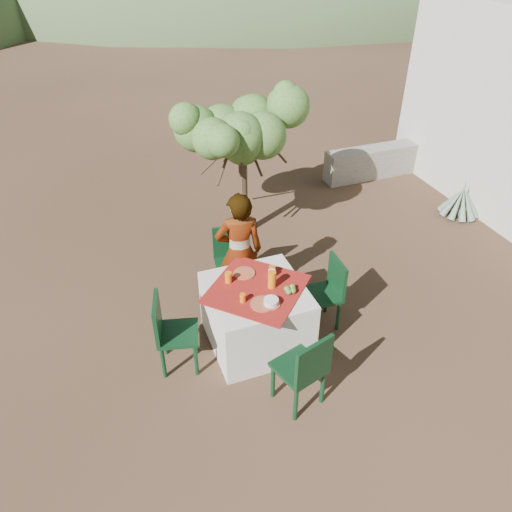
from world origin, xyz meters
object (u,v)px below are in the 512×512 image
Objects in this scene: chair_far at (231,258)px; chair_left at (170,330)px; person at (239,252)px; agave at (461,202)px; juice_pitcher at (272,280)px; shrub_tree at (245,136)px; table at (256,315)px; chair_near at (305,368)px; chair_right at (327,290)px.

chair_left is at bearing -126.97° from chair_far.
person is 4.10m from agave.
chair_left is 4.66× the size of juice_pitcher.
table is at bearing -106.76° from shrub_tree.
shrub_tree reaches higher than juice_pitcher.
person is (0.05, 0.69, 0.39)m from table.
table is 6.71× the size of juice_pitcher.
chair_far is at bearing 97.42° from juice_pitcher.
person reaches higher than table.
shrub_tree is (0.68, 2.26, 1.13)m from table.
shrub_tree is (1.64, 2.28, 1.01)m from chair_left.
person is at bearing -103.94° from chair_near.
agave is at bearing -159.35° from person.
chair_near is at bearing -147.35° from agave.
table is 0.85× the size of person.
agave is (3.99, 0.53, -0.26)m from chair_far.
chair_near is at bearing -34.65° from chair_right.
chair_far is 1.30× the size of agave.
chair_near is at bearing 101.36° from person.
chair_near is at bearing -83.38° from table.
chair_near reaches higher than chair_right.
shrub_tree reaches higher than chair_near.
person reaches higher than chair_left.
chair_far is 0.98× the size of chair_left.
chair_left is 1.18m from juice_pitcher.
agave is (4.03, 1.51, -0.15)m from table.
shrub_tree reaches higher than chair_right.
chair_far is 1.75m from shrub_tree.
table is 2.61m from shrub_tree.
juice_pitcher is at bearing -75.71° from chair_left.
chair_near reaches higher than chair_left.
table is at bearing -159.40° from agave.
person is 7.94× the size of juice_pitcher.
chair_left is at bearing -162.85° from agave.
shrub_tree is 2.80× the size of agave.
person is at bearing 86.26° from table.
agave is at bearing 21.78° from juice_pitcher.
shrub_tree reaches higher than chair_far.
person is 1.85m from shrub_tree.
table is 1.40× the size of chair_near.
chair_far is 1.09m from juice_pitcher.
shrub_tree is at bearing 70.49° from chair_far.
chair_right is 0.46× the size of shrub_tree.
juice_pitcher is at bearing -102.71° from shrub_tree.
table is 0.51m from juice_pitcher.
juice_pitcher is (0.05, 0.96, 0.34)m from chair_near.
table is 1.01m from chair_near.
person is 2.25× the size of agave.
chair_near reaches higher than chair_far.
chair_near is 4.79× the size of juice_pitcher.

